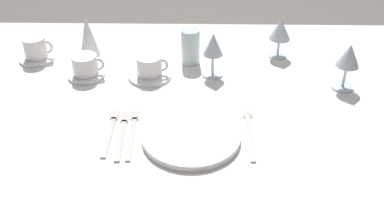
% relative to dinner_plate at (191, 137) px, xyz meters
% --- Properties ---
extents(dining_table, '(1.80, 1.11, 0.74)m').
position_rel_dinner_plate_xyz_m(dining_table, '(-0.02, 0.21, -0.09)').
color(dining_table, silver).
rests_on(dining_table, ground).
extents(dinner_plate, '(0.27, 0.27, 0.02)m').
position_rel_dinner_plate_xyz_m(dinner_plate, '(0.00, 0.00, 0.00)').
color(dinner_plate, white).
rests_on(dinner_plate, dining_table).
extents(fork_outer, '(0.02, 0.22, 0.00)m').
position_rel_dinner_plate_xyz_m(fork_outer, '(-0.16, 0.02, -0.01)').
color(fork_outer, beige).
rests_on(fork_outer, dining_table).
extents(fork_inner, '(0.02, 0.21, 0.00)m').
position_rel_dinner_plate_xyz_m(fork_inner, '(-0.19, 0.02, -0.01)').
color(fork_inner, beige).
rests_on(fork_inner, dining_table).
extents(fork_salad, '(0.02, 0.21, 0.00)m').
position_rel_dinner_plate_xyz_m(fork_salad, '(-0.22, 0.03, -0.01)').
color(fork_salad, beige).
rests_on(fork_salad, dining_table).
extents(spoon_soup, '(0.03, 0.23, 0.01)m').
position_rel_dinner_plate_xyz_m(spoon_soup, '(0.16, 0.05, -0.01)').
color(spoon_soup, beige).
rests_on(spoon_soup, dining_table).
extents(saucer_left, '(0.12, 0.12, 0.01)m').
position_rel_dinner_plate_xyz_m(saucer_left, '(-0.35, 0.33, -0.00)').
color(saucer_left, white).
rests_on(saucer_left, dining_table).
extents(coffee_cup_left, '(0.11, 0.08, 0.07)m').
position_rel_dinner_plate_xyz_m(coffee_cup_left, '(-0.35, 0.33, 0.03)').
color(coffee_cup_left, white).
rests_on(coffee_cup_left, saucer_left).
extents(saucer_right, '(0.14, 0.14, 0.01)m').
position_rel_dinner_plate_xyz_m(saucer_right, '(-0.14, 0.33, -0.00)').
color(saucer_right, white).
rests_on(saucer_right, dining_table).
extents(coffee_cup_right, '(0.10, 0.08, 0.06)m').
position_rel_dinner_plate_xyz_m(coffee_cup_right, '(-0.14, 0.33, 0.03)').
color(coffee_cup_right, white).
rests_on(coffee_cup_right, saucer_right).
extents(saucer_far, '(0.12, 0.12, 0.01)m').
position_rel_dinner_plate_xyz_m(saucer_far, '(-0.55, 0.44, -0.00)').
color(saucer_far, white).
rests_on(saucer_far, dining_table).
extents(coffee_cup_far, '(0.10, 0.08, 0.07)m').
position_rel_dinner_plate_xyz_m(coffee_cup_far, '(-0.55, 0.44, 0.04)').
color(coffee_cup_far, white).
rests_on(coffee_cup_far, saucer_far).
extents(wine_glass_centre, '(0.07, 0.07, 0.15)m').
position_rel_dinner_plate_xyz_m(wine_glass_centre, '(0.06, 0.35, 0.09)').
color(wine_glass_centre, silver).
rests_on(wine_glass_centre, dining_table).
extents(wine_glass_left, '(0.07, 0.07, 0.14)m').
position_rel_dinner_plate_xyz_m(wine_glass_left, '(0.30, 0.48, 0.09)').
color(wine_glass_left, silver).
rests_on(wine_glass_left, dining_table).
extents(wine_glass_right, '(0.07, 0.07, 0.15)m').
position_rel_dinner_plate_xyz_m(wine_glass_right, '(0.48, 0.27, 0.10)').
color(wine_glass_right, silver).
rests_on(wine_glass_right, dining_table).
extents(drink_tumbler, '(0.06, 0.06, 0.12)m').
position_rel_dinner_plate_xyz_m(drink_tumbler, '(-0.01, 0.43, 0.04)').
color(drink_tumbler, silver).
rests_on(drink_tumbler, dining_table).
extents(napkin_folded, '(0.07, 0.07, 0.15)m').
position_rel_dinner_plate_xyz_m(napkin_folded, '(-0.37, 0.48, 0.06)').
color(napkin_folded, white).
rests_on(napkin_folded, dining_table).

